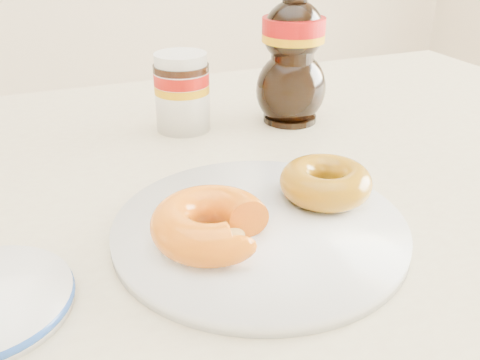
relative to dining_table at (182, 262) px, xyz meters
name	(u,v)px	position (x,y,z in m)	size (l,w,h in m)	color
dining_table	(182,262)	(0.00, 0.00, 0.00)	(1.40, 0.90, 0.75)	beige
plate	(260,228)	(0.05, -0.10, 0.09)	(0.28, 0.28, 0.01)	white
donut_bitten	(211,224)	(0.00, -0.11, 0.12)	(0.11, 0.11, 0.04)	orange
donut_whole	(326,182)	(0.13, -0.08, 0.11)	(0.09, 0.09, 0.03)	#8B5908
nutella_jar	(182,89)	(0.06, 0.20, 0.14)	(0.08, 0.08, 0.11)	white
syrup_bottle	(293,53)	(0.22, 0.17, 0.18)	(0.10, 0.09, 0.20)	black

